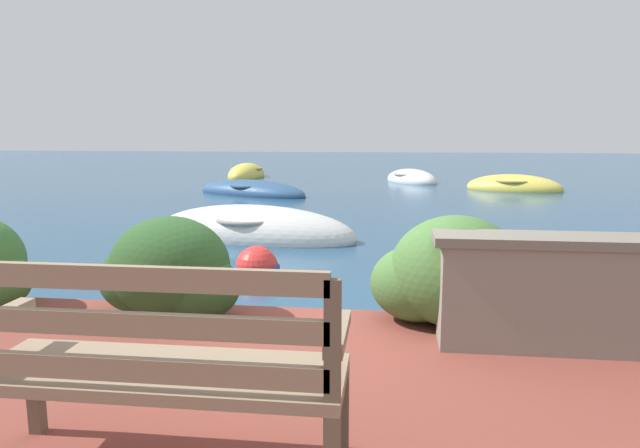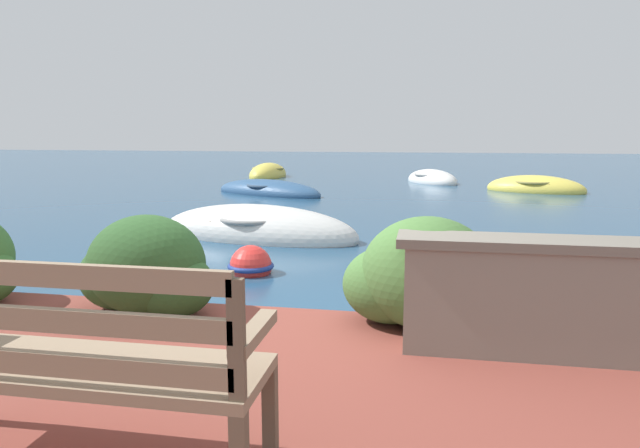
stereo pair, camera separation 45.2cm
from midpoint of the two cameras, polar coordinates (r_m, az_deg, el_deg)
The scene contains 11 objects.
ground_plane at distance 4.69m, azimuth -0.09°, elevation -10.96°, with size 80.00×80.00×0.00m.
park_bench at distance 2.49m, azimuth -17.92°, elevation -12.85°, with size 1.51×0.48×0.93m.
stone_wall at distance 4.01m, azimuth 27.90°, elevation -6.64°, with size 2.31×0.39×0.75m.
hedge_clump_left at distance 4.55m, azimuth -14.34°, elevation -4.59°, with size 1.14×0.82×0.77m.
hedge_clump_centre at distance 4.21m, azimuth 13.50°, elevation -5.47°, with size 1.19×0.86×0.81m.
rowboat_nearest at distance 8.80m, azimuth -4.83°, elevation -0.88°, with size 3.44×1.80×0.89m.
rowboat_mid at distance 14.90m, azimuth -4.34°, elevation 3.23°, with size 3.49×2.47×0.66m.
rowboat_far at distance 16.62m, azimuth 21.46°, elevation 3.28°, with size 2.87×2.13×0.77m.
rowboat_outer at distance 18.53m, azimuth 11.84°, elevation 4.27°, with size 2.15×2.53×0.74m.
rowboat_distant at distance 20.40m, azimuth -4.59°, elevation 4.91°, with size 1.20×2.55×0.88m.
mooring_buoy at distance 6.60m, azimuth -4.99°, elevation -4.23°, with size 0.54×0.54×0.49m.
Camera 2 is at (1.03, -4.29, 1.62)m, focal length 32.00 mm.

